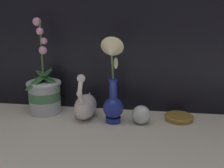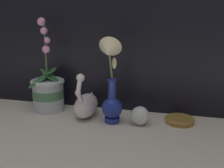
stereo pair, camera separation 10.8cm
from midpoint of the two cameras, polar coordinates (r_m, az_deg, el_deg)
ground_plane at (r=1.03m, az=-4.44°, el=-9.81°), size 2.80×2.80×0.00m
orchid_potted_plant at (r=1.22m, az=-17.01°, el=-1.77°), size 0.17×0.19×0.42m
swan_figurine at (r=1.13m, az=-8.54°, el=-4.59°), size 0.09×0.20×0.20m
blue_vase at (r=1.03m, az=-2.88°, el=-1.07°), size 0.09×0.14×0.35m
glass_sphere at (r=1.06m, az=3.47°, el=-6.73°), size 0.08×0.08×0.08m
amber_dish at (r=1.13m, az=11.69°, el=-7.13°), size 0.12×0.12×0.02m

